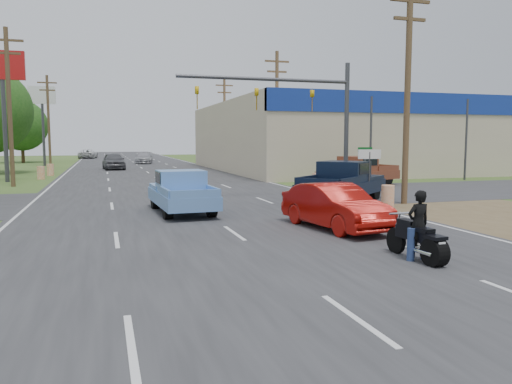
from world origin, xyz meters
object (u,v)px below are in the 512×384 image
object	(u,v)px
blue_pickup	(181,191)
navy_pickup	(344,181)
distant_car_grey	(114,161)
rider	(418,228)
distant_car_white	(88,154)
brown_pickup	(357,171)
distant_car_silver	(144,158)
motorcycle	(419,242)
red_convertible	(335,207)

from	to	relation	value
blue_pickup	navy_pickup	size ratio (longest dim) A/B	0.89
distant_car_grey	blue_pickup	bearing A→B (deg)	-90.69
rider	navy_pickup	size ratio (longest dim) A/B	0.28
blue_pickup	distant_car_white	bearing A→B (deg)	91.90
brown_pickup	distant_car_white	size ratio (longest dim) A/B	1.16
navy_pickup	brown_pickup	size ratio (longest dim) A/B	0.96
distant_car_silver	motorcycle	bearing A→B (deg)	-79.39
motorcycle	rider	xyz separation A→B (m)	(-0.00, 0.06, 0.33)
navy_pickup	brown_pickup	world-z (taller)	navy_pickup
brown_pickup	distant_car_silver	world-z (taller)	brown_pickup
brown_pickup	distant_car_silver	distance (m)	38.17
brown_pickup	distant_car_grey	world-z (taller)	brown_pickup
rider	distant_car_grey	size ratio (longest dim) A/B	0.32
navy_pickup	distant_car_grey	size ratio (longest dim) A/B	1.18
blue_pickup	distant_car_grey	world-z (taller)	blue_pickup
motorcycle	blue_pickup	bearing A→B (deg)	109.85
motorcycle	distant_car_grey	world-z (taller)	distant_car_grey
red_convertible	distant_car_silver	size ratio (longest dim) A/B	0.89
rider	brown_pickup	distance (m)	20.56
red_convertible	distant_car_grey	world-z (taller)	distant_car_grey
motorcycle	distant_car_grey	size ratio (longest dim) A/B	0.43
distant_car_grey	brown_pickup	bearing A→B (deg)	-62.59
rider	blue_pickup	distance (m)	10.90
motorcycle	distant_car_white	size ratio (longest dim) A/B	0.41
red_convertible	distant_car_white	size ratio (longest dim) A/B	0.85
navy_pickup	brown_pickup	bearing A→B (deg)	106.96
distant_car_white	navy_pickup	bearing A→B (deg)	109.89
motorcycle	distant_car_silver	xyz separation A→B (m)	(-2.32, 55.40, 0.25)
blue_pickup	distant_car_white	xyz separation A→B (m)	(-5.41, 67.05, -0.13)
brown_pickup	distant_car_grey	distance (m)	28.23
rider	red_convertible	bearing A→B (deg)	-93.31
rider	distant_car_white	world-z (taller)	rider
motorcycle	distant_car_grey	xyz separation A→B (m)	(-6.32, 42.82, 0.37)
rider	brown_pickup	xyz separation A→B (m)	(8.48, 18.73, 0.15)
navy_pickup	distant_car_silver	world-z (taller)	navy_pickup
distant_car_white	red_convertible	bearing A→B (deg)	106.00
red_convertible	distant_car_silver	distance (m)	50.79
red_convertible	navy_pickup	bearing A→B (deg)	51.97
motorcycle	navy_pickup	xyz separation A→B (m)	(3.70, 11.29, 0.50)
motorcycle	blue_pickup	size ratio (longest dim) A/B	0.41
distant_car_grey	motorcycle	bearing A→B (deg)	-85.81
blue_pickup	distant_car_silver	xyz separation A→B (m)	(1.99, 45.33, -0.14)
distant_car_silver	red_convertible	bearing A→B (deg)	-79.17
brown_pickup	distant_car_white	distance (m)	61.10
brown_pickup	distant_car_white	world-z (taller)	brown_pickup
navy_pickup	distant_car_grey	xyz separation A→B (m)	(-10.02, 31.53, -0.13)
red_convertible	rider	distance (m)	4.60
distant_car_silver	distant_car_grey	bearing A→B (deg)	-99.43
distant_car_silver	distant_car_white	size ratio (longest dim) A/B	0.95
motorcycle	red_convertible	bearing A→B (deg)	86.73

